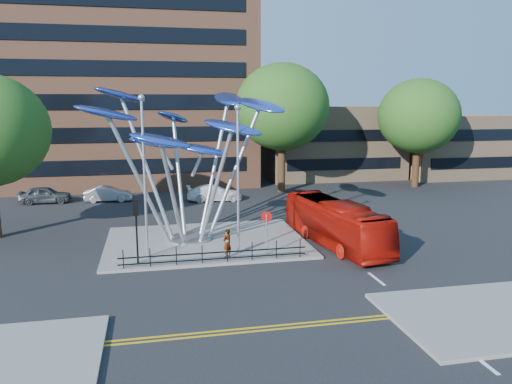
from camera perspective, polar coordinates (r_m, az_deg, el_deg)
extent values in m
plane|color=black|center=(25.42, -1.95, -9.42)|extent=(120.00, 120.00, 0.00)
cube|color=slate|center=(30.92, -5.72, -5.69)|extent=(12.00, 9.00, 0.15)
cube|color=gold|center=(19.98, 1.14, -15.13)|extent=(40.00, 0.12, 0.01)
cube|color=gold|center=(19.72, 1.34, -15.49)|extent=(40.00, 0.12, 0.01)
cube|color=brown|center=(55.96, -14.38, 16.63)|extent=(25.00, 15.00, 30.00)
cube|color=#A38260|center=(57.39, 8.68, 5.66)|extent=(15.00, 8.00, 8.00)
cube|color=#A38260|center=(62.02, 21.59, 4.94)|extent=(12.00, 8.00, 7.00)
cylinder|color=black|center=(47.49, 2.95, 3.42)|extent=(0.70, 0.70, 5.72)
ellipsoid|color=#214A15|center=(47.14, 3.01, 9.71)|extent=(8.80, 8.80, 8.10)
cylinder|color=black|center=(52.85, 17.81, 3.28)|extent=(0.70, 0.70, 5.06)
ellipsoid|color=#214A15|center=(52.52, 18.09, 8.27)|extent=(8.00, 8.00, 7.36)
cylinder|color=#9EA0A5|center=(31.28, -7.66, -5.28)|extent=(2.80, 2.80, 0.12)
cylinder|color=#9EA0A5|center=(29.83, -10.04, 1.43)|extent=(0.24, 0.24, 7.80)
ellipsoid|color=blue|center=(28.56, -16.72, 8.63)|extent=(3.92, 2.95, 1.39)
cylinder|color=#9EA0A5|center=(29.58, -8.43, 0.03)|extent=(0.24, 0.24, 6.40)
ellipsoid|color=blue|center=(26.95, -10.87, 5.82)|extent=(3.47, 1.78, 1.31)
cylinder|color=#9EA0A5|center=(29.80, -6.55, 0.74)|extent=(0.24, 0.24, 7.00)
ellipsoid|color=blue|center=(28.06, -2.69, 7.39)|extent=(3.81, 3.11, 1.36)
cylinder|color=#9EA0A5|center=(30.55, -5.59, 2.13)|extent=(0.24, 0.24, 8.20)
ellipsoid|color=blue|center=(31.19, 0.50, 9.91)|extent=(3.52, 4.06, 1.44)
cylinder|color=#9EA0A5|center=(31.37, -6.51, 2.70)|extent=(0.24, 0.24, 8.60)
ellipsoid|color=blue|center=(33.35, -3.17, 10.61)|extent=(2.21, 3.79, 1.39)
cylinder|color=#9EA0A5|center=(31.48, -8.32, 1.58)|extent=(0.24, 0.24, 7.40)
ellipsoid|color=blue|center=(33.71, -9.46, 8.45)|extent=(3.02, 3.71, 1.34)
cylinder|color=#9EA0A5|center=(30.75, -9.77, 2.65)|extent=(0.24, 0.24, 8.80)
ellipsoid|color=blue|center=(31.91, -15.23, 10.64)|extent=(3.88, 3.60, 1.42)
ellipsoid|color=blue|center=(30.36, -11.36, 5.54)|extent=(3.40, 1.96, 1.13)
ellipsoid|color=blue|center=(29.95, -6.13, 4.85)|extent=(3.39, 2.16, 1.11)
cylinder|color=#9EA0A5|center=(27.39, -12.61, 1.29)|extent=(0.14, 0.14, 8.50)
sphere|color=#9EA0A5|center=(27.07, -12.98, 10.47)|extent=(0.36, 0.36, 0.36)
cylinder|color=#9EA0A5|center=(27.32, -2.06, 0.99)|extent=(0.14, 0.14, 8.00)
sphere|color=#9EA0A5|center=(26.96, -2.12, 9.66)|extent=(0.36, 0.36, 0.36)
cylinder|color=black|center=(26.97, -13.47, -4.64)|extent=(0.10, 0.10, 3.20)
cube|color=black|center=(26.64, -13.60, -1.73)|extent=(0.28, 0.18, 0.85)
sphere|color=#FF0C0C|center=(26.59, -13.62, -1.14)|extent=(0.18, 0.18, 0.18)
cylinder|color=#9EA0A5|center=(27.75, 1.22, -4.89)|extent=(0.08, 0.08, 2.30)
cylinder|color=red|center=(27.53, 1.21, -2.87)|extent=(0.60, 0.04, 0.60)
cube|color=white|center=(27.55, 1.20, -2.86)|extent=(0.42, 0.03, 0.10)
cylinder|color=black|center=(26.54, -14.93, -7.43)|extent=(0.05, 0.05, 1.00)
cylinder|color=black|center=(26.49, -12.01, -7.34)|extent=(0.05, 0.05, 1.00)
cylinder|color=black|center=(26.51, -9.09, -7.22)|extent=(0.05, 0.05, 1.00)
cylinder|color=black|center=(26.60, -6.18, -7.09)|extent=(0.05, 0.05, 1.00)
cylinder|color=black|center=(26.75, -3.29, -6.94)|extent=(0.05, 0.05, 1.00)
cylinder|color=black|center=(26.97, -0.45, -6.78)|extent=(0.05, 0.05, 1.00)
cylinder|color=black|center=(27.26, 2.33, -6.60)|extent=(0.05, 0.05, 1.00)
cylinder|color=black|center=(27.61, 5.05, -6.41)|extent=(0.05, 0.05, 1.00)
cube|color=black|center=(26.65, -4.73, -6.91)|extent=(10.00, 0.06, 0.06)
cube|color=black|center=(26.76, -4.72, -7.63)|extent=(10.00, 0.06, 0.06)
imported|color=#9F0F07|center=(30.46, 9.04, -3.52)|extent=(3.65, 9.99, 2.72)
imported|color=gray|center=(27.44, -3.32, -5.86)|extent=(0.69, 0.65, 1.59)
imported|color=#464A4F|center=(46.11, -22.96, -0.29)|extent=(4.26, 1.74, 1.45)
imported|color=#ADB0B5|center=(45.00, -16.51, -0.22)|extent=(4.03, 1.51, 1.32)
imported|color=white|center=(43.64, -4.76, -0.10)|extent=(4.79, 1.95, 1.39)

